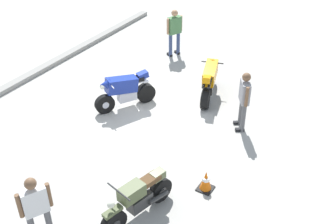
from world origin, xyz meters
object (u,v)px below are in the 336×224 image
person_in_white_shirt (36,207)px  person_in_gray_shirt (244,97)px  motorcycle_orange_sportbike (209,80)px  person_in_green_shirt (174,30)px  motorcycle_olive_vintage (138,199)px  motorcycle_blue_sportbike (125,90)px  traffic_cone (206,181)px

person_in_white_shirt → person_in_gray_shirt: 6.14m
motorcycle_orange_sportbike → person_in_green_shirt: person_in_green_shirt is taller
motorcycle_olive_vintage → motorcycle_blue_sportbike: bearing=-126.7°
motorcycle_orange_sportbike → person_in_white_shirt: size_ratio=1.11×
traffic_cone → person_in_gray_shirt: bearing=5.7°
person_in_green_shirt → traffic_cone: (-5.81, -4.29, -0.77)m
person_in_green_shirt → traffic_cone: person_in_green_shirt is taller
motorcycle_orange_sportbike → traffic_cone: 4.23m
motorcycle_olive_vintage → traffic_cone: (1.49, -0.88, -0.23)m
person_in_gray_shirt → traffic_cone: person_in_gray_shirt is taller
motorcycle_blue_sportbike → motorcycle_olive_vintage: motorcycle_blue_sportbike is taller
person_in_white_shirt → person_in_green_shirt: bearing=130.8°
motorcycle_blue_sportbike → person_in_white_shirt: size_ratio=1.04×
person_in_white_shirt → person_in_green_shirt: person_in_green_shirt is taller
motorcycle_orange_sportbike → motorcycle_blue_sportbike: bearing=117.2°
motorcycle_orange_sportbike → person_in_gray_shirt: (-1.04, -1.55, 0.42)m
person_in_green_shirt → person_in_gray_shirt: (-3.05, -4.02, -0.01)m
person_in_gray_shirt → motorcycle_orange_sportbike: bearing=-66.4°
person_in_white_shirt → traffic_cone: bearing=82.5°
motorcycle_blue_sportbike → person_in_green_shirt: 3.95m
motorcycle_orange_sportbike → person_in_white_shirt: (-6.89, 0.31, 0.40)m
motorcycle_olive_vintage → motorcycle_orange_sportbike: bearing=-156.4°
person_in_gray_shirt → traffic_cone: bearing=63.2°
motorcycle_orange_sportbike → person_in_gray_shirt: person_in_gray_shirt is taller
person_in_white_shirt → person_in_gray_shirt: person_in_gray_shirt is taller
person_in_green_shirt → person_in_gray_shirt: 5.05m
person_in_white_shirt → person_in_green_shirt: (8.90, 2.15, 0.04)m
motorcycle_blue_sportbike → person_in_white_shirt: bearing=47.4°
motorcycle_orange_sportbike → person_in_green_shirt: bearing=33.3°
person_in_white_shirt → person_in_green_shirt: 9.16m
person_in_green_shirt → person_in_gray_shirt: bearing=167.4°
person_in_gray_shirt → traffic_cone: size_ratio=3.31×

